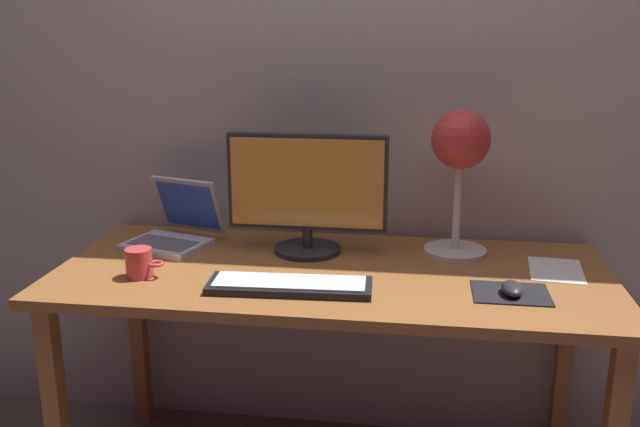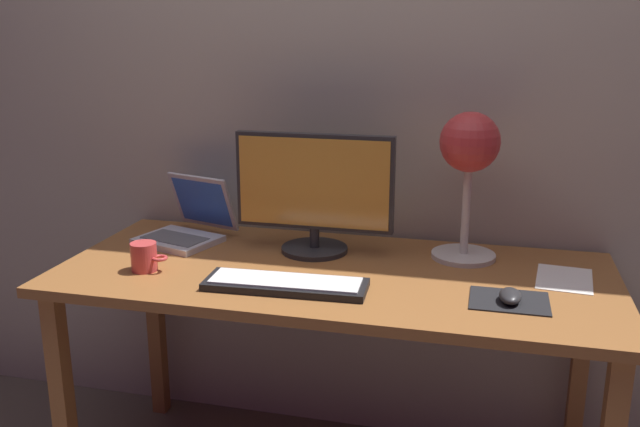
# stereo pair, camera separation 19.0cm
# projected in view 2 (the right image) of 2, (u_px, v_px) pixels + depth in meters

# --- Properties ---
(back_wall) EXTENTS (4.80, 0.06, 2.60)m
(back_wall) POSITION_uv_depth(u_px,v_px,m) (362.00, 65.00, 2.21)
(back_wall) COLOR #B2A893
(back_wall) RESTS_ON ground
(desk) EXTENTS (1.60, 0.70, 0.74)m
(desk) POSITION_uv_depth(u_px,v_px,m) (334.00, 295.00, 2.01)
(desk) COLOR #935B2D
(desk) RESTS_ON ground
(monitor) EXTENTS (0.49, 0.21, 0.37)m
(monitor) POSITION_uv_depth(u_px,v_px,m) (314.00, 190.00, 2.09)
(monitor) COLOR #28282B
(monitor) RESTS_ON desk
(keyboard_main) EXTENTS (0.45, 0.16, 0.03)m
(keyboard_main) POSITION_uv_depth(u_px,v_px,m) (286.00, 284.00, 1.84)
(keyboard_main) COLOR black
(keyboard_main) RESTS_ON desk
(laptop) EXTENTS (0.31, 0.32, 0.21)m
(laptop) POSITION_uv_depth(u_px,v_px,m) (190.00, 221.00, 2.26)
(laptop) COLOR silver
(laptop) RESTS_ON desk
(desk_lamp) EXTENTS (0.19, 0.19, 0.44)m
(desk_lamp) POSITION_uv_depth(u_px,v_px,m) (469.00, 154.00, 2.00)
(desk_lamp) COLOR beige
(desk_lamp) RESTS_ON desk
(mousepad) EXTENTS (0.20, 0.16, 0.00)m
(mousepad) POSITION_uv_depth(u_px,v_px,m) (509.00, 301.00, 1.76)
(mousepad) COLOR black
(mousepad) RESTS_ON desk
(mouse) EXTENTS (0.06, 0.10, 0.03)m
(mouse) POSITION_uv_depth(u_px,v_px,m) (510.00, 296.00, 1.74)
(mouse) COLOR #28282B
(mouse) RESTS_ON mousepad
(coffee_mug) EXTENTS (0.11, 0.07, 0.08)m
(coffee_mug) POSITION_uv_depth(u_px,v_px,m) (145.00, 257.00, 1.97)
(coffee_mug) COLOR #CC3F3F
(coffee_mug) RESTS_ON desk
(paper_sheet_by_keyboard) EXTENTS (0.17, 0.22, 0.00)m
(paper_sheet_by_keyboard) POSITION_uv_depth(u_px,v_px,m) (564.00, 279.00, 1.91)
(paper_sheet_by_keyboard) COLOR white
(paper_sheet_by_keyboard) RESTS_ON desk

